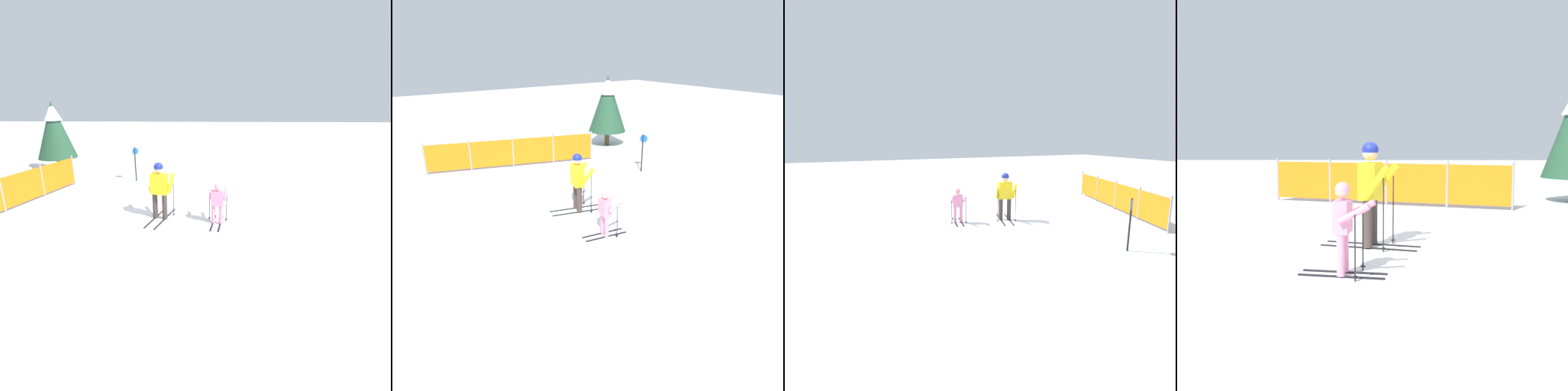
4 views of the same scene
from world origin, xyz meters
TOP-DOWN VIEW (x-y plane):
  - ground_plane at (0.00, 0.00)m, footprint 60.00×60.00m
  - skier_adult at (0.01, -0.19)m, footprint 1.64×0.84m
  - skier_child at (-0.32, -1.86)m, footprint 1.17×0.57m
  - safety_fence at (0.33, 4.74)m, footprint 6.16×1.99m

SIDE VIEW (x-z plane):
  - ground_plane at x=0.00m, z-range 0.00..0.00m
  - safety_fence at x=0.33m, z-range 0.00..1.20m
  - skier_child at x=-0.32m, z-range 0.11..1.32m
  - skier_adult at x=0.01m, z-range 0.16..1.87m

